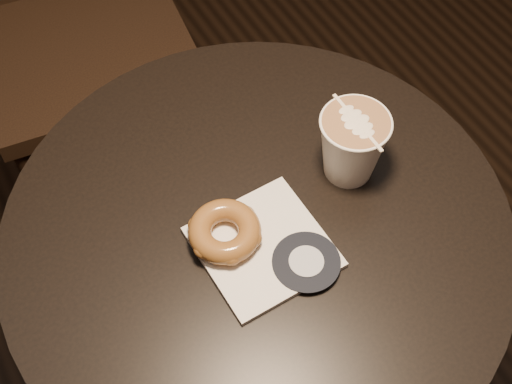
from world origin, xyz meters
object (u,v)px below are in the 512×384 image
cafe_table (257,291)px  pastry_bag (263,247)px  latte_cup (352,147)px  doughnut (225,231)px

cafe_table → pastry_bag: bearing=-107.8°
pastry_bag → latte_cup: latte_cup is taller
cafe_table → doughnut: size_ratio=7.74×
doughnut → latte_cup: 0.21m
pastry_bag → latte_cup: bearing=15.4°
latte_cup → cafe_table: bearing=-173.7°
doughnut → latte_cup: (0.21, 0.01, 0.03)m
doughnut → pastry_bag: bearing=-44.1°
pastry_bag → doughnut: size_ratio=1.66×
pastry_bag → doughnut: (-0.04, 0.04, 0.02)m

